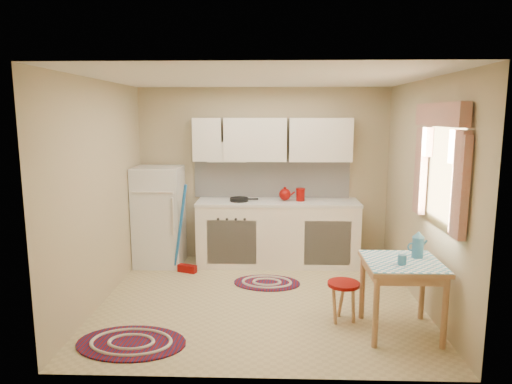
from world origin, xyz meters
TOP-DOWN VIEW (x-y plane):
  - room_shell at (0.16, 0.24)m, footprint 3.64×3.60m
  - fridge at (-1.46, 1.25)m, footprint 0.65×0.60m
  - broom at (-1.02, 0.90)m, footprint 0.30×0.21m
  - base_cabinets at (0.21, 1.30)m, footprint 2.25×0.60m
  - countertop at (0.21, 1.30)m, footprint 2.27×0.62m
  - frying_pan at (-0.33, 1.25)m, footprint 0.28×0.28m
  - red_kettle at (0.31, 1.30)m, footprint 0.23×0.22m
  - red_canister at (0.53, 1.30)m, footprint 0.12×0.12m
  - table at (1.38, -0.75)m, footprint 0.72×0.72m
  - stool at (0.86, -0.53)m, footprint 0.33×0.33m
  - coffee_pot at (1.56, -0.63)m, footprint 0.15×0.14m
  - mug at (1.35, -0.85)m, footprint 0.10×0.10m
  - rug_center at (0.07, 0.51)m, footprint 0.88×0.62m
  - rug_left at (-1.19, -1.07)m, footprint 1.08×0.75m

SIDE VIEW (x-z plane):
  - rug_center at x=0.07m, z-range 0.00..0.02m
  - rug_left at x=-1.19m, z-range 0.00..0.02m
  - stool at x=0.86m, z-range 0.00..0.42m
  - table at x=1.38m, z-range 0.00..0.72m
  - base_cabinets at x=0.21m, z-range 0.00..0.88m
  - broom at x=-1.02m, z-range 0.00..1.20m
  - fridge at x=-1.46m, z-range 0.00..1.40m
  - mug at x=1.35m, z-range 0.72..0.82m
  - coffee_pot at x=1.56m, z-range 0.72..1.00m
  - countertop at x=0.21m, z-range 0.88..0.92m
  - frying_pan at x=-0.33m, z-range 0.92..0.97m
  - red_canister at x=0.53m, z-range 0.92..1.08m
  - red_kettle at x=0.31m, z-range 0.92..1.11m
  - room_shell at x=0.16m, z-range 0.34..2.86m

